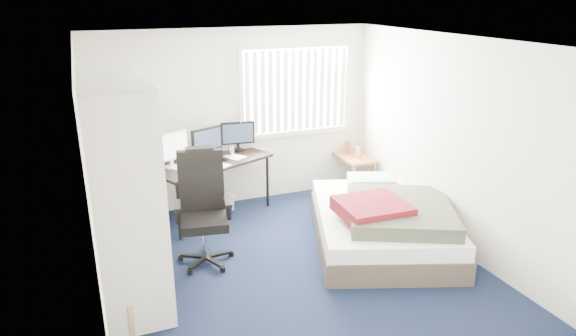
% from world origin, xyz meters
% --- Properties ---
extents(ground, '(4.20, 4.20, 0.00)m').
position_xyz_m(ground, '(0.00, 0.00, 0.00)').
color(ground, black).
rests_on(ground, ground).
extents(room_shell, '(4.20, 4.20, 4.20)m').
position_xyz_m(room_shell, '(0.00, 0.00, 1.51)').
color(room_shell, silver).
rests_on(room_shell, ground).
extents(window_assembly, '(1.72, 0.09, 1.32)m').
position_xyz_m(window_assembly, '(0.90, 2.04, 1.60)').
color(window_assembly, white).
rests_on(window_assembly, ground).
extents(closet, '(0.64, 1.84, 2.22)m').
position_xyz_m(closet, '(-1.67, 0.27, 1.35)').
color(closet, beige).
rests_on(closet, ground).
extents(desk, '(1.78, 1.33, 1.26)m').
position_xyz_m(desk, '(-0.48, 1.75, 0.82)').
color(desk, black).
rests_on(desk, ground).
extents(office_chair, '(0.71, 0.71, 1.31)m').
position_xyz_m(office_chair, '(-0.86, 0.55, 0.50)').
color(office_chair, black).
rests_on(office_chair, ground).
extents(footstool, '(0.28, 0.23, 0.22)m').
position_xyz_m(footstool, '(-0.28, 1.85, 0.17)').
color(footstool, white).
rests_on(footstool, ground).
extents(nightstand, '(0.43, 0.85, 0.76)m').
position_xyz_m(nightstand, '(1.75, 1.85, 0.52)').
color(nightstand, brown).
rests_on(nightstand, ground).
extents(bed, '(2.20, 2.51, 0.69)m').
position_xyz_m(bed, '(1.25, 0.11, 0.29)').
color(bed, '#42382F').
rests_on(bed, ground).
extents(pine_box, '(0.50, 0.42, 0.33)m').
position_xyz_m(pine_box, '(-1.65, -0.42, 0.16)').
color(pine_box, tan).
rests_on(pine_box, ground).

